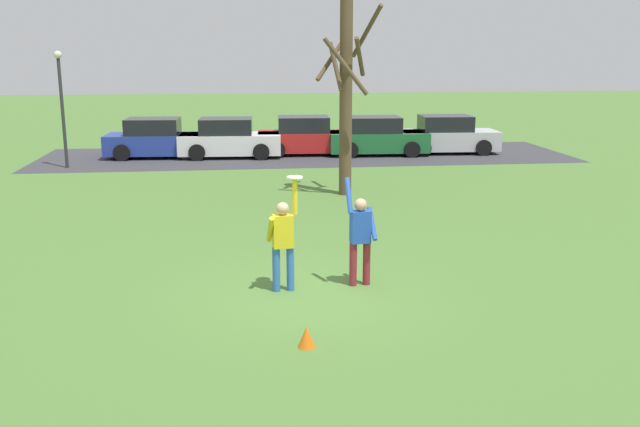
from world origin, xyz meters
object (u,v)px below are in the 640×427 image
object	(u,v)px
person_catcher	(283,239)
parked_car_green	(377,137)
person_defender	(360,234)
parked_car_white	(229,139)
lamppost_by_lot	(61,98)
frisbee_disc	(295,177)
bare_tree_tall	(346,93)
parked_car_silver	(447,136)
field_cone_orange	(306,337)
parked_car_red	(306,137)
parked_car_blue	(156,140)

from	to	relation	value
person_catcher	parked_car_green	xyz separation A→B (m)	(5.06, 16.49, -0.25)
person_defender	parked_car_green	xyz separation A→B (m)	(3.63, 16.34, -0.25)
parked_car_white	person_defender	bearing A→B (deg)	-78.48
person_catcher	lamppost_by_lot	size ratio (longest dim) A/B	0.49
frisbee_disc	parked_car_green	size ratio (longest dim) A/B	0.07
person_catcher	bare_tree_tall	size ratio (longest dim) A/B	0.36
frisbee_disc	parked_car_white	bearing A→B (deg)	94.53
frisbee_disc	bare_tree_tall	xyz separation A→B (m)	(2.24, 8.46, 0.96)
parked_car_silver	field_cone_orange	distance (m)	20.75
frisbee_disc	parked_car_white	distance (m)	16.61
parked_car_silver	lamppost_by_lot	xyz separation A→B (m)	(-15.24, -2.06, 1.86)
person_defender	parked_car_red	distance (m)	16.80
field_cone_orange	parked_car_silver	bearing A→B (deg)	67.39
parked_car_silver	parked_car_green	bearing A→B (deg)	-174.48
parked_car_silver	lamppost_by_lot	distance (m)	15.49
bare_tree_tall	lamppost_by_lot	distance (m)	11.35
parked_car_white	lamppost_by_lot	world-z (taller)	lamppost_by_lot
bare_tree_tall	parked_car_blue	bearing A→B (deg)	127.88
parked_car_silver	bare_tree_tall	bearing A→B (deg)	-122.04
field_cone_orange	frisbee_disc	bearing A→B (deg)	88.69
frisbee_disc	lamppost_by_lot	size ratio (longest dim) A/B	0.07
frisbee_disc	bare_tree_tall	size ratio (longest dim) A/B	0.05
bare_tree_tall	frisbee_disc	bearing A→B (deg)	-104.86
parked_car_white	lamppost_by_lot	xyz separation A→B (m)	(-6.01, -1.95, 1.86)
parked_car_silver	bare_tree_tall	size ratio (longest dim) A/B	0.73
parked_car_blue	parked_car_green	world-z (taller)	same
person_catcher	person_defender	world-z (taller)	person_catcher
person_catcher	field_cone_orange	bearing A→B (deg)	-92.15
parked_car_green	field_cone_orange	bearing A→B (deg)	-101.66
frisbee_disc	lamppost_by_lot	distance (m)	16.30
person_catcher	frisbee_disc	distance (m)	1.13
parked_car_green	field_cone_orange	size ratio (longest dim) A/B	13.07
parked_car_green	bare_tree_tall	distance (m)	8.73
frisbee_disc	bare_tree_tall	bearing A→B (deg)	75.14
person_catcher	parked_car_silver	bearing A→B (deg)	58.00
parked_car_silver	frisbee_disc	bearing A→B (deg)	-112.69
person_defender	field_cone_orange	distance (m)	3.06
parked_car_blue	field_cone_orange	distance (m)	19.81
parked_car_green	parked_car_silver	size ratio (longest dim) A/B	1.00
bare_tree_tall	lamppost_by_lot	bearing A→B (deg)	147.50
person_catcher	lamppost_by_lot	distance (m)	16.29
person_catcher	bare_tree_tall	world-z (taller)	bare_tree_tall
parked_car_green	lamppost_by_lot	bearing A→B (deg)	-168.28
bare_tree_tall	person_defender	bearing A→B (deg)	-97.08
parked_car_white	person_catcher	bearing A→B (deg)	-83.46
parked_car_white	bare_tree_tall	size ratio (longest dim) A/B	0.73
parked_car_green	bare_tree_tall	size ratio (longest dim) A/B	0.73
person_catcher	lamppost_by_lot	bearing A→B (deg)	110.04
person_defender	parked_car_green	distance (m)	16.74
parked_car_white	parked_car_silver	bearing A→B (deg)	3.44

